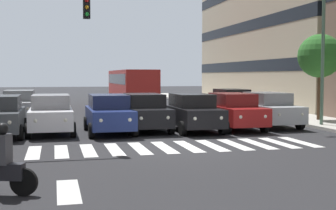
{
  "coord_description": "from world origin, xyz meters",
  "views": [
    {
      "loc": [
        4.25,
        15.74,
        2.57
      ],
      "look_at": [
        -1.41,
        -6.89,
        1.06
      ],
      "focal_mm": 48.77,
      "sensor_mm": 36.0,
      "label": 1
    }
  ],
  "objects_px": {
    "car_5": "(51,114)",
    "street_tree_1": "(320,56)",
    "car_0": "(268,109)",
    "car_6": "(0,116)",
    "car_row2_0": "(20,105)",
    "car_row2_1": "(232,103)",
    "street_lamp_left": "(313,36)",
    "car_3": "(144,112)",
    "car_2": "(192,112)",
    "car_4": "(109,113)",
    "bus_behind_traffic": "(131,84)",
    "car_1": "(233,111)",
    "motorcycle_with_rider": "(0,166)"
  },
  "relations": [
    {
      "from": "car_2",
      "to": "car_1",
      "type": "bearing_deg",
      "value": -174.35
    },
    {
      "from": "car_6",
      "to": "street_lamp_left",
      "type": "distance_m",
      "value": 14.96
    },
    {
      "from": "car_0",
      "to": "bus_behind_traffic",
      "type": "relative_size",
      "value": 0.42
    },
    {
      "from": "car_3",
      "to": "car_1",
      "type": "bearing_deg",
      "value": 173.99
    },
    {
      "from": "car_row2_1",
      "to": "street_tree_1",
      "type": "relative_size",
      "value": 0.95
    },
    {
      "from": "car_5",
      "to": "car_3",
      "type": "bearing_deg",
      "value": -179.82
    },
    {
      "from": "car_3",
      "to": "motorcycle_with_rider",
      "type": "bearing_deg",
      "value": 63.68
    },
    {
      "from": "car_5",
      "to": "car_row2_1",
      "type": "distance_m",
      "value": 12.4
    },
    {
      "from": "car_6",
      "to": "street_tree_1",
      "type": "height_order",
      "value": "street_tree_1"
    },
    {
      "from": "car_6",
      "to": "street_lamp_left",
      "type": "xyz_separation_m",
      "value": [
        -14.51,
        0.37,
        3.61
      ]
    },
    {
      "from": "car_3",
      "to": "car_5",
      "type": "relative_size",
      "value": 1.0
    },
    {
      "from": "car_row2_1",
      "to": "car_6",
      "type": "bearing_deg",
      "value": 25.67
    },
    {
      "from": "car_6",
      "to": "street_tree_1",
      "type": "relative_size",
      "value": 0.95
    },
    {
      "from": "car_3",
      "to": "bus_behind_traffic",
      "type": "distance_m",
      "value": 16.61
    },
    {
      "from": "car_6",
      "to": "car_row2_0",
      "type": "xyz_separation_m",
      "value": [
        -0.28,
        -7.26,
        0.0
      ]
    },
    {
      "from": "car_2",
      "to": "street_tree_1",
      "type": "bearing_deg",
      "value": -165.09
    },
    {
      "from": "car_5",
      "to": "car_row2_0",
      "type": "height_order",
      "value": "same"
    },
    {
      "from": "car_row2_1",
      "to": "street_lamp_left",
      "type": "height_order",
      "value": "street_lamp_left"
    },
    {
      "from": "car_5",
      "to": "street_tree_1",
      "type": "bearing_deg",
      "value": -174.14
    },
    {
      "from": "car_3",
      "to": "car_row2_0",
      "type": "height_order",
      "value": "same"
    },
    {
      "from": "car_row2_1",
      "to": "car_5",
      "type": "bearing_deg",
      "value": 28.07
    },
    {
      "from": "street_lamp_left",
      "to": "car_3",
      "type": "bearing_deg",
      "value": -5.6
    },
    {
      "from": "car_3",
      "to": "car_5",
      "type": "bearing_deg",
      "value": 0.18
    },
    {
      "from": "car_0",
      "to": "street_tree_1",
      "type": "relative_size",
      "value": 0.95
    },
    {
      "from": "car_0",
      "to": "bus_behind_traffic",
      "type": "bearing_deg",
      "value": -75.47
    },
    {
      "from": "bus_behind_traffic",
      "to": "motorcycle_with_rider",
      "type": "relative_size",
      "value": 6.42
    },
    {
      "from": "car_1",
      "to": "street_tree_1",
      "type": "bearing_deg",
      "value": -161.89
    },
    {
      "from": "car_0",
      "to": "car_2",
      "type": "bearing_deg",
      "value": 10.51
    },
    {
      "from": "car_row2_0",
      "to": "bus_behind_traffic",
      "type": "distance_m",
      "value": 12.64
    },
    {
      "from": "car_2",
      "to": "car_3",
      "type": "bearing_deg",
      "value": -17.08
    },
    {
      "from": "car_3",
      "to": "car_5",
      "type": "xyz_separation_m",
      "value": [
        4.22,
        0.01,
        0.0
      ]
    },
    {
      "from": "car_4",
      "to": "car_2",
      "type": "bearing_deg",
      "value": 177.94
    },
    {
      "from": "bus_behind_traffic",
      "to": "car_2",
      "type": "bearing_deg",
      "value": 90.0
    },
    {
      "from": "car_4",
      "to": "motorcycle_with_rider",
      "type": "distance_m",
      "value": 10.6
    },
    {
      "from": "car_3",
      "to": "street_lamp_left",
      "type": "bearing_deg",
      "value": 174.4
    },
    {
      "from": "car_5",
      "to": "bus_behind_traffic",
      "type": "relative_size",
      "value": 0.42
    },
    {
      "from": "car_2",
      "to": "car_row2_0",
      "type": "distance_m",
      "value": 11.06
    },
    {
      "from": "street_tree_1",
      "to": "car_0",
      "type": "bearing_deg",
      "value": 19.75
    },
    {
      "from": "car_1",
      "to": "motorcycle_with_rider",
      "type": "bearing_deg",
      "value": 46.84
    },
    {
      "from": "car_2",
      "to": "street_lamp_left",
      "type": "distance_m",
      "value": 7.08
    },
    {
      "from": "car_3",
      "to": "car_4",
      "type": "height_order",
      "value": "same"
    },
    {
      "from": "car_4",
      "to": "street_lamp_left",
      "type": "height_order",
      "value": "street_lamp_left"
    },
    {
      "from": "car_1",
      "to": "car_5",
      "type": "relative_size",
      "value": 1.0
    },
    {
      "from": "car_0",
      "to": "car_6",
      "type": "bearing_deg",
      "value": 2.56
    },
    {
      "from": "car_1",
      "to": "car_3",
      "type": "relative_size",
      "value": 1.0
    },
    {
      "from": "street_tree_1",
      "to": "car_row2_1",
      "type": "bearing_deg",
      "value": -52.92
    },
    {
      "from": "car_5",
      "to": "motorcycle_with_rider",
      "type": "bearing_deg",
      "value": 84.63
    },
    {
      "from": "car_3",
      "to": "street_lamp_left",
      "type": "height_order",
      "value": "street_lamp_left"
    },
    {
      "from": "car_2",
      "to": "car_6",
      "type": "xyz_separation_m",
      "value": [
        8.42,
        -0.22,
        0.0
      ]
    },
    {
      "from": "car_0",
      "to": "car_row2_1",
      "type": "bearing_deg",
      "value": -93.68
    }
  ]
}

